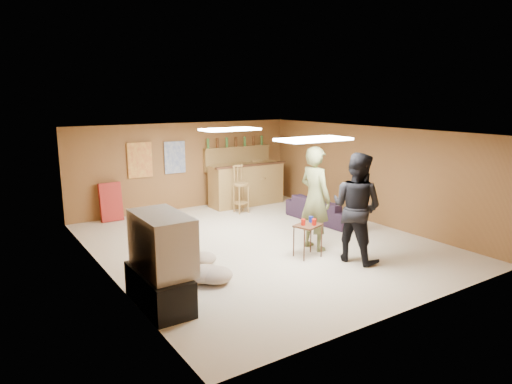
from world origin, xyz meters
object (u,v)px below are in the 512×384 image
person_olive (315,198)px  sofa (323,209)px  tv_body (162,243)px  tray_table (308,241)px  bar_counter (246,184)px  person_black (356,207)px

person_olive → sofa: (1.48, 1.41, -0.71)m
tv_body → tray_table: bearing=7.8°
bar_counter → sofa: bearing=-74.8°
bar_counter → tray_table: bearing=-107.0°
sofa → bar_counter: bearing=12.3°
bar_counter → person_black: bearing=-98.0°
sofa → tray_table: 2.53m
tv_body → sofa: 5.26m
bar_counter → sofa: size_ratio=1.07×
bar_counter → person_black: 4.70m
bar_counter → sofa: 2.46m
person_olive → person_black: 0.90m
tray_table → sofa: bearing=42.1°
bar_counter → person_black: person_black is taller
tv_body → person_black: (3.50, -0.19, 0.06)m
person_olive → bar_counter: bearing=-16.0°
tv_body → sofa: size_ratio=0.59×
person_black → sofa: 2.71m
tv_body → tray_table: size_ratio=1.83×
person_olive → person_black: (0.19, -0.88, -0.02)m
sofa → tray_table: size_ratio=3.11×
bar_counter → tray_table: size_ratio=3.32×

